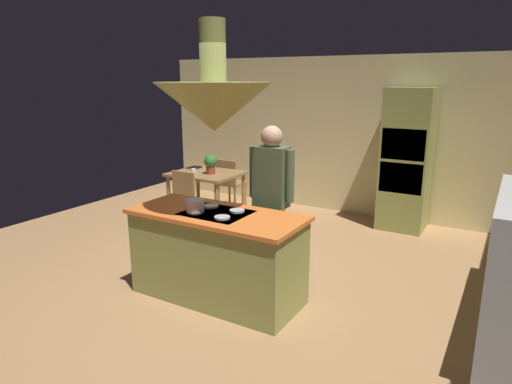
# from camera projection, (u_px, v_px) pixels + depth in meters

# --- Properties ---
(ground) EXTENTS (8.16, 8.16, 0.00)m
(ground) POSITION_uv_depth(u_px,v_px,m) (229.00, 289.00, 4.78)
(ground) COLOR #AD7F51
(wall_back) EXTENTS (6.80, 0.10, 2.55)m
(wall_back) POSITION_uv_depth(u_px,v_px,m) (345.00, 136.00, 7.35)
(wall_back) COLOR beige
(wall_back) RESTS_ON ground
(kitchen_island) EXTENTS (1.77, 0.78, 0.93)m
(kitchen_island) POSITION_uv_depth(u_px,v_px,m) (217.00, 255.00, 4.50)
(kitchen_island) COLOR #8C934C
(kitchen_island) RESTS_ON ground
(oven_tower) EXTENTS (0.66, 0.62, 2.08)m
(oven_tower) POSITION_uv_depth(u_px,v_px,m) (406.00, 160.00, 6.53)
(oven_tower) COLOR #8C934C
(oven_tower) RESTS_ON ground
(dining_table) EXTENTS (1.04, 0.87, 0.76)m
(dining_table) POSITION_uv_depth(u_px,v_px,m) (206.00, 179.00, 7.05)
(dining_table) COLOR olive
(dining_table) RESTS_ON ground
(person_at_island) EXTENTS (0.53, 0.23, 1.72)m
(person_at_island) POSITION_uv_depth(u_px,v_px,m) (271.00, 194.00, 4.80)
(person_at_island) COLOR tan
(person_at_island) RESTS_ON ground
(range_hood) EXTENTS (1.10, 1.10, 1.00)m
(range_hood) POSITION_uv_depth(u_px,v_px,m) (214.00, 104.00, 4.13)
(range_hood) COLOR #8C934C
(pendant_light_over_table) EXTENTS (0.32, 0.32, 0.82)m
(pendant_light_over_table) POSITION_uv_depth(u_px,v_px,m) (204.00, 101.00, 6.75)
(pendant_light_over_table) COLOR #E0B266
(chair_facing_island) EXTENTS (0.40, 0.40, 0.87)m
(chair_facing_island) POSITION_uv_depth(u_px,v_px,m) (180.00, 197.00, 6.54)
(chair_facing_island) COLOR olive
(chair_facing_island) RESTS_ON ground
(chair_by_back_wall) EXTENTS (0.40, 0.40, 0.87)m
(chair_by_back_wall) POSITION_uv_depth(u_px,v_px,m) (229.00, 180.00, 7.63)
(chair_by_back_wall) COLOR olive
(chair_by_back_wall) RESTS_ON ground
(potted_plant_on_table) EXTENTS (0.20, 0.20, 0.30)m
(potted_plant_on_table) POSITION_uv_depth(u_px,v_px,m) (210.00, 163.00, 6.87)
(potted_plant_on_table) COLOR #99382D
(potted_plant_on_table) RESTS_ON dining_table
(cup_on_table) EXTENTS (0.07, 0.07, 0.09)m
(cup_on_table) POSITION_uv_depth(u_px,v_px,m) (193.00, 172.00, 6.87)
(cup_on_table) COLOR white
(cup_on_table) RESTS_ON dining_table
(cooking_pot_on_cooktop) EXTENTS (0.18, 0.18, 0.12)m
(cooking_pot_on_cooktop) POSITION_uv_depth(u_px,v_px,m) (195.00, 206.00, 4.34)
(cooking_pot_on_cooktop) COLOR #B2B2B7
(cooking_pot_on_cooktop) RESTS_ON kitchen_island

